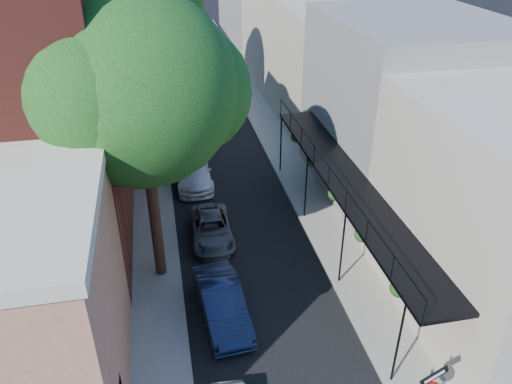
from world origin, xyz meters
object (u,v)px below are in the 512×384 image
parked_car_b (222,303)px  parked_car_c (212,229)px  parked_car_d (193,171)px  oak_near (153,90)px  oak_mid (150,55)px  parked_car_e (173,142)px

parked_car_b → parked_car_c: size_ratio=1.06×
parked_car_b → parked_car_c: (0.25, 5.13, -0.14)m
parked_car_d → parked_car_c: bearing=-86.7°
oak_near → parked_car_d: size_ratio=2.43×
parked_car_c → oak_near: bearing=-135.2°
oak_near → oak_mid: (-0.05, 7.97, -0.82)m
oak_near → parked_car_c: size_ratio=2.84×
oak_near → parked_car_b: (1.72, -3.27, -7.18)m
parked_car_c → parked_car_d: 5.67m
parked_car_e → oak_near: bearing=-97.4°
oak_mid → parked_car_e: (0.82, 3.89, -6.48)m
oak_near → oak_mid: oak_near is taller
parked_car_d → oak_mid: bearing=165.2°
oak_near → oak_mid: bearing=90.4°
oak_mid → parked_car_e: bearing=78.1°
oak_near → parked_car_c: 7.81m
parked_car_c → parked_car_d: (-0.32, 5.66, 0.12)m
parked_car_c → parked_car_d: size_ratio=0.86×
parked_car_d → parked_car_e: parked_car_d is taller
oak_near → parked_car_b: oak_near is taller
oak_near → parked_car_e: bearing=86.3°
parked_car_d → parked_car_e: bearing=101.5°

